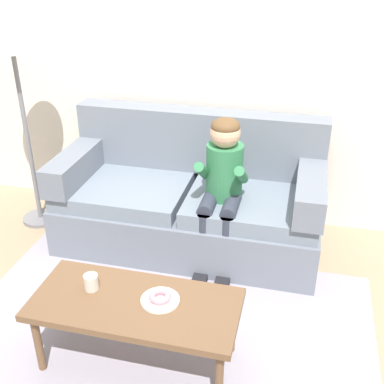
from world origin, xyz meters
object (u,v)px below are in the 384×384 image
at_px(coffee_table, 135,308).
at_px(donut, 160,296).
at_px(mug, 91,282).
at_px(floor_lamp, 12,49).
at_px(couch, 190,201).
at_px(toy_controller, 105,301).
at_px(person_child, 222,180).

distance_m(coffee_table, donut, 0.16).
bearing_deg(mug, floor_lamp, 131.05).
height_order(couch, toy_controller, couch).
bearing_deg(couch, mug, -101.24).
bearing_deg(person_child, floor_lamp, 173.00).
distance_m(person_child, mug, 1.19).
height_order(person_child, toy_controller, person_child).
xyz_separation_m(donut, toy_controller, (-0.51, 0.37, -0.44)).
xyz_separation_m(person_child, floor_lamp, (-1.62, 0.20, 0.78)).
relative_size(coffee_table, floor_lamp, 0.66).
height_order(coffee_table, mug, mug).
distance_m(donut, floor_lamp, 2.18).
xyz_separation_m(couch, donut, (0.15, -1.27, 0.11)).
height_order(couch, mug, couch).
height_order(couch, coffee_table, couch).
distance_m(couch, coffee_table, 1.31).
bearing_deg(coffee_table, toy_controller, 133.48).
bearing_deg(mug, person_child, 63.05).
xyz_separation_m(person_child, toy_controller, (-0.65, -0.69, -0.65)).
relative_size(mug, floor_lamp, 0.05).
bearing_deg(floor_lamp, coffee_table, -43.63).
distance_m(person_child, toy_controller, 1.15).
distance_m(coffee_table, floor_lamp, 2.16).
bearing_deg(floor_lamp, couch, 0.56).
height_order(donut, mug, mug).
bearing_deg(floor_lamp, mug, -48.95).
height_order(coffee_table, person_child, person_child).
bearing_deg(donut, mug, 178.60).
bearing_deg(toy_controller, floor_lamp, 153.36).
height_order(couch, person_child, person_child).
bearing_deg(person_child, toy_controller, -133.14).
relative_size(person_child, donut, 9.18).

